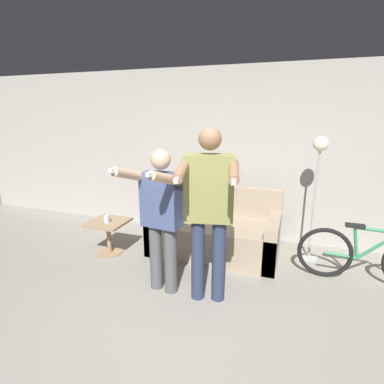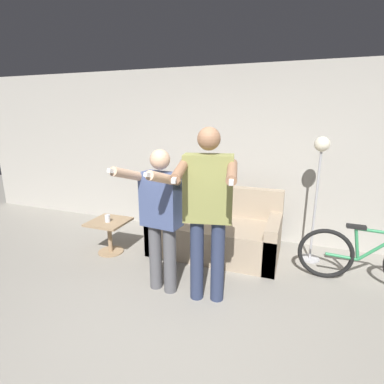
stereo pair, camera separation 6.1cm
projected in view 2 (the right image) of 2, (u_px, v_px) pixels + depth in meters
name	position (u px, v px, depth m)	size (l,w,h in m)	color
ground_plane	(157.00, 341.00, 2.60)	(16.00, 16.00, 0.00)	gray
wall_back	(230.00, 155.00, 4.62)	(10.00, 0.05, 2.60)	#B7B2A8
couch	(216.00, 233.00, 4.23)	(1.75, 0.90, 0.89)	tan
person_left	(160.00, 213.00, 3.14)	(0.54, 0.69, 1.57)	#56565B
person_right	(208.00, 205.00, 2.93)	(0.64, 0.75, 1.80)	#2D3856
cat	(199.00, 179.00, 4.48)	(0.41, 0.11, 0.17)	#B7AD9E
floor_lamp	(319.00, 171.00, 3.76)	(0.25, 0.25, 1.65)	#B2B2B7
side_table	(109.00, 229.00, 4.19)	(0.51, 0.51, 0.47)	#A38460
cup	(108.00, 218.00, 4.10)	(0.07, 0.07, 0.10)	silver
bicycle	(369.00, 259.00, 3.39)	(1.53, 0.07, 0.71)	black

